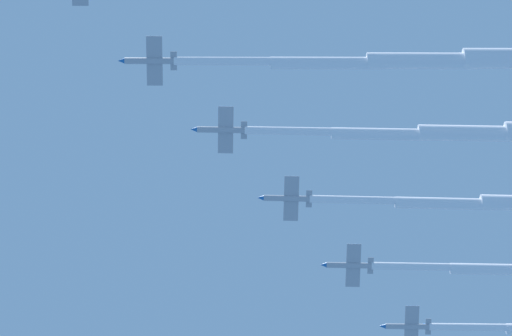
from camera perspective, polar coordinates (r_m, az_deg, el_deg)
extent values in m
cube|color=#1959A5|center=(181.12, -9.32, 8.62)|extent=(2.13, 2.12, 0.24)
cylinder|color=#9EA3AD|center=(182.76, -5.59, 5.69)|extent=(7.26, 7.30, 1.30)
cone|color=#1959A5|center=(183.31, -7.17, 5.68)|extent=(1.79, 1.79, 1.23)
cylinder|color=black|center=(182.36, -4.10, 5.70)|extent=(1.11, 1.11, 0.97)
ellipsoid|color=black|center=(183.42, -6.19, 5.71)|extent=(1.96, 1.97, 0.82)
cube|color=#9EA3AD|center=(182.65, -5.42, 5.69)|extent=(7.77, 7.74, 1.80)
cube|color=#1959A5|center=(182.29, -5.44, 6.90)|extent=(2.12, 2.13, 0.24)
cube|color=#1959A5|center=(183.24, -5.40, 4.50)|extent=(2.12, 2.13, 0.24)
cube|color=#9EA3AD|center=(182.43, -4.40, 5.70)|extent=(3.02, 3.00, 0.73)
cube|color=#1959A5|center=(183.37, -4.38, 5.74)|extent=(1.34, 1.34, 1.89)
cylinder|color=white|center=(181.96, -1.43, 5.71)|extent=(14.38, 14.47, 1.65)
cylinder|color=white|center=(182.34, 3.73, 5.60)|extent=(14.96, 15.05, 2.47)
cylinder|color=white|center=(184.07, 8.82, 5.66)|extent=(15.55, 15.63, 3.30)
cylinder|color=#9EA3AD|center=(189.44, -1.79, 2.04)|extent=(7.35, 7.23, 1.31)
cone|color=#1959A5|center=(189.63, -3.31, 2.07)|extent=(1.80, 1.80, 1.24)
cylinder|color=black|center=(189.38, -0.35, 2.02)|extent=(1.12, 1.12, 0.98)
ellipsoid|color=black|center=(189.96, -2.38, 2.08)|extent=(1.98, 1.96, 0.83)
cube|color=#9EA3AD|center=(189.38, -1.62, 2.04)|extent=(7.69, 7.78, 1.93)
cube|color=#1959A5|center=(188.82, -1.61, 3.19)|extent=(2.14, 2.11, 0.25)
cube|color=#1959A5|center=(190.15, -1.64, 0.90)|extent=(2.14, 2.11, 0.25)
cube|color=#9EA3AD|center=(189.38, -0.64, 2.03)|extent=(2.99, 3.02, 0.78)
cube|color=#1959A5|center=(190.32, -0.64, 2.08)|extent=(1.37, 1.35, 1.88)
cylinder|color=white|center=(189.55, 2.07, 1.98)|extent=(13.80, 13.55, 1.67)
cylinder|color=white|center=(190.88, 6.68, 1.81)|extent=(14.38, 14.14, 2.50)
cylinder|color=white|center=(193.29, 11.21, 1.83)|extent=(14.97, 14.74, 3.33)
cylinder|color=#9EA3AD|center=(195.57, 1.73, -1.63)|extent=(7.38, 7.19, 1.31)
cone|color=#1959A5|center=(195.43, 0.25, -1.59)|extent=(1.80, 1.80, 1.24)
cylinder|color=black|center=(195.82, 3.12, -1.65)|extent=(1.11, 1.12, 0.98)
ellipsoid|color=black|center=(195.95, 1.15, -1.58)|extent=(1.98, 1.96, 0.82)
cube|color=#9EA3AD|center=(195.54, 1.89, -1.63)|extent=(7.67, 7.81, 1.89)
cube|color=#1959A5|center=(194.73, 1.92, -0.53)|extent=(2.15, 2.10, 0.24)
cube|color=#1959A5|center=(196.56, 1.85, -2.72)|extent=(2.15, 2.10, 0.24)
cube|color=#9EA3AD|center=(195.76, 2.84, -1.65)|extent=(2.98, 3.03, 0.77)
cube|color=#1959A5|center=(196.68, 2.82, -1.58)|extent=(1.36, 1.34, 1.88)
cylinder|color=white|center=(196.52, 5.49, -1.70)|extent=(14.13, 13.71, 1.66)
cylinder|color=white|center=(198.86, 9.98, -1.86)|extent=(14.71, 14.31, 2.49)
cylinder|color=#9EA3AD|center=(202.28, 5.04, -5.18)|extent=(7.36, 7.21, 1.30)
cone|color=#1959A5|center=(201.86, 3.61, -5.16)|extent=(1.80, 1.79, 1.24)
cylinder|color=black|center=(202.80, 6.39, -5.19)|extent=(1.11, 1.12, 0.98)
ellipsoid|color=black|center=(202.55, 4.47, -5.13)|extent=(1.98, 1.96, 0.82)
cube|color=#9EA3AD|center=(202.29, 5.20, -5.18)|extent=(7.69, 7.79, 1.88)
cube|color=#1959A5|center=(201.25, 5.24, -4.13)|extent=(2.14, 2.11, 0.24)
cube|color=#1959A5|center=(203.53, 5.15, -6.21)|extent=(2.14, 2.11, 0.24)
cube|color=#9EA3AD|center=(202.69, 6.11, -5.19)|extent=(2.99, 3.03, 0.76)
cube|color=#1959A5|center=(203.59, 6.08, -5.11)|extent=(1.36, 1.34, 1.88)
cylinder|color=white|center=(203.88, 8.55, -5.20)|extent=(13.41, 13.11, 1.66)
cylinder|color=white|center=(206.83, 12.64, -5.28)|extent=(13.99, 13.71, 2.49)
cylinder|color=#9EA3AD|center=(211.05, 8.13, -8.34)|extent=(7.33, 7.27, 1.33)
cone|color=#1959A5|center=(210.38, 6.75, -8.35)|extent=(1.81, 1.81, 1.26)
cylinder|color=black|center=(211.80, 9.41, -8.32)|extent=(1.13, 1.13, 0.99)
ellipsoid|color=black|center=(211.21, 7.57, -8.30)|extent=(1.98, 1.97, 0.84)
cube|color=#9EA3AD|center=(211.09, 8.28, -8.34)|extent=(7.69, 7.73, 2.09)
cube|color=#1959A5|center=(209.94, 8.31, -7.34)|extent=(2.13, 2.12, 0.26)
cube|color=#9EA3AD|center=(211.64, 9.15, -8.33)|extent=(2.99, 3.00, 0.84)
cube|color=#1959A5|center=(212.53, 9.11, -8.24)|extent=(1.39, 1.38, 1.88)
cylinder|color=white|center=(213.25, 11.50, -8.29)|extent=(13.45, 13.32, 1.69)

